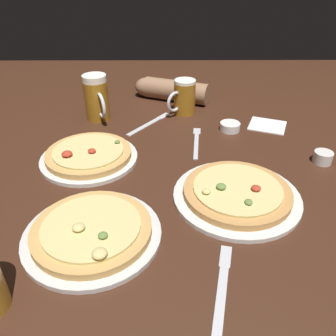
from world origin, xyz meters
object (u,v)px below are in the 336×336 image
object	(u,v)px
pizza_plate_side	(94,232)
pizza_plate_far	(90,155)
fork_left	(198,141)
beer_mug_amber	(98,98)
ramekin_butter	(231,127)
ramekin_sauce	(324,157)
knife_right	(225,285)
pizza_plate_near	(239,194)
knife_spare	(151,123)
beer_mug_dark	(185,97)
diner_arm	(170,90)
napkin_folded	(269,125)

from	to	relation	value
pizza_plate_side	pizza_plate_far	bearing A→B (deg)	101.85
pizza_plate_side	fork_left	world-z (taller)	pizza_plate_side
beer_mug_amber	ramekin_butter	xyz separation A→B (m)	(0.49, -0.10, -0.07)
ramekin_sauce	knife_right	distance (m)	0.59
ramekin_sauce	knife_right	world-z (taller)	ramekin_sauce
pizza_plate_near	knife_right	size ratio (longest dim) A/B	1.54
beer_mug_amber	knife_spare	size ratio (longest dim) A/B	0.84
ramekin_butter	knife_spare	size ratio (longest dim) A/B	0.36
pizza_plate_far	pizza_plate_side	size ratio (longest dim) A/B	0.95
beer_mug_dark	ramekin_butter	xyz separation A→B (m)	(0.16, -0.15, -0.05)
knife_spare	pizza_plate_far	bearing A→B (deg)	-124.42
pizza_plate_near	diner_arm	size ratio (longest dim) A/B	1.03
napkin_folded	fork_left	xyz separation A→B (m)	(-0.27, -0.12, -0.00)
pizza_plate_far	knife_spare	xyz separation A→B (m)	(0.18, 0.26, -0.01)
beer_mug_dark	fork_left	size ratio (longest dim) A/B	0.61
knife_spare	fork_left	bearing A→B (deg)	-41.26
pizza_plate_far	ramekin_sauce	bearing A→B (deg)	-1.47
diner_arm	beer_mug_amber	bearing A→B (deg)	-143.92
napkin_folded	diner_arm	bearing A→B (deg)	143.62
pizza_plate_side	diner_arm	distance (m)	0.86
pizza_plate_near	ramekin_sauce	bearing A→B (deg)	31.32
pizza_plate_near	knife_spare	distance (m)	0.52
fork_left	napkin_folded	bearing A→B (deg)	24.43
pizza_plate_near	napkin_folded	world-z (taller)	pizza_plate_near
pizza_plate_far	knife_spare	bearing A→B (deg)	55.58
beer_mug_dark	knife_spare	distance (m)	0.18
knife_right	knife_spare	distance (m)	0.75
pizza_plate_near	knife_right	world-z (taller)	pizza_plate_near
pizza_plate_far	beer_mug_dark	bearing A→B (deg)	49.20
ramekin_butter	napkin_folded	world-z (taller)	ramekin_butter
fork_left	diner_arm	xyz separation A→B (m)	(-0.09, 0.39, 0.04)
napkin_folded	knife_spare	bearing A→B (deg)	177.27
knife_right	knife_spare	xyz separation A→B (m)	(-0.17, 0.73, 0.00)
beer_mug_amber	pizza_plate_far	bearing A→B (deg)	-86.36
beer_mug_amber	ramekin_sauce	bearing A→B (deg)	-23.68
napkin_folded	knife_right	distance (m)	0.76
ramekin_sauce	pizza_plate_near	bearing A→B (deg)	-148.68
beer_mug_dark	beer_mug_amber	bearing A→B (deg)	-170.86
pizza_plate_side	ramekin_sauce	bearing A→B (deg)	26.30
ramekin_sauce	napkin_folded	world-z (taller)	ramekin_sauce
pizza_plate_far	napkin_folded	size ratio (longest dim) A/B	2.33
beer_mug_dark	napkin_folded	bearing A→B (deg)	-21.45
napkin_folded	beer_mug_dark	bearing A→B (deg)	158.55
pizza_plate_far	beer_mug_amber	xyz separation A→B (m)	(-0.02, 0.30, 0.07)
ramekin_butter	fork_left	world-z (taller)	ramekin_butter
ramekin_sauce	knife_right	xyz separation A→B (m)	(-0.37, -0.46, -0.02)
beer_mug_amber	knife_spare	distance (m)	0.22
napkin_folded	beer_mug_amber	bearing A→B (deg)	173.94
ramekin_butter	pizza_plate_side	bearing A→B (deg)	-126.27
pizza_plate_near	napkin_folded	distance (m)	0.47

